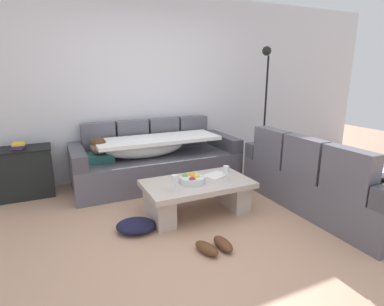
{
  "coord_description": "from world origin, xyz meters",
  "views": [
    {
      "loc": [
        -1.28,
        -2.43,
        1.57
      ],
      "look_at": [
        0.34,
        1.03,
        0.55
      ],
      "focal_mm": 28.48,
      "sensor_mm": 36.0,
      "label": 1
    }
  ],
  "objects": [
    {
      "name": "open_magazine",
      "position": [
        0.43,
        0.55,
        0.39
      ],
      "size": [
        0.34,
        0.3,
        0.01
      ],
      "primitive_type": "cube",
      "rotation": [
        0.0,
        0.0,
        0.37
      ],
      "color": "white",
      "rests_on": "coffee_table"
    },
    {
      "name": "crumpled_garment",
      "position": [
        -0.61,
        0.34,
        0.06
      ],
      "size": [
        0.48,
        0.44,
        0.12
      ],
      "primitive_type": "ellipsoid",
      "rotation": [
        0.0,
        0.0,
        2.8
      ],
      "color": "#191933",
      "rests_on": "ground_plane"
    },
    {
      "name": "couch_along_wall",
      "position": [
        0.01,
        1.62,
        0.33
      ],
      "size": [
        2.33,
        0.92,
        0.88
      ],
      "color": "#575660",
      "rests_on": "ground_plane"
    },
    {
      "name": "wine_glass_near_right",
      "position": [
        0.45,
        0.37,
        0.5
      ],
      "size": [
        0.07,
        0.07,
        0.17
      ],
      "color": "silver",
      "rests_on": "coffee_table"
    },
    {
      "name": "book_stack_on_cabinet",
      "position": [
        -1.68,
        1.85,
        0.68
      ],
      "size": [
        0.16,
        0.23,
        0.07
      ],
      "color": "#72337F",
      "rests_on": "side_cabinet"
    },
    {
      "name": "couch_near_window",
      "position": [
        1.58,
        -0.05,
        0.34
      ],
      "size": [
        0.92,
        2.04,
        0.88
      ],
      "rotation": [
        0.0,
        0.0,
        1.57
      ],
      "color": "#575660",
      "rests_on": "ground_plane"
    },
    {
      "name": "back_wall",
      "position": [
        0.0,
        2.15,
        1.35
      ],
      "size": [
        9.0,
        0.1,
        2.7
      ],
      "primitive_type": "cube",
      "color": "silver",
      "rests_on": "ground_plane"
    },
    {
      "name": "ground_plane",
      "position": [
        0.0,
        0.0,
        0.0
      ],
      "size": [
        14.0,
        14.0,
        0.0
      ],
      "primitive_type": "plane",
      "color": "tan"
    },
    {
      "name": "coffee_table",
      "position": [
        0.14,
        0.46,
        0.24
      ],
      "size": [
        1.2,
        0.68,
        0.38
      ],
      "color": "#BDB0A4",
      "rests_on": "ground_plane"
    },
    {
      "name": "fruit_bowl",
      "position": [
        0.07,
        0.45,
        0.42
      ],
      "size": [
        0.28,
        0.28,
        0.1
      ],
      "color": "silver",
      "rests_on": "coffee_table"
    },
    {
      "name": "side_cabinet",
      "position": [
        -1.68,
        1.85,
        0.32
      ],
      "size": [
        0.72,
        0.44,
        0.64
      ],
      "color": "black",
      "rests_on": "ground_plane"
    },
    {
      "name": "floor_lamp",
      "position": [
        1.88,
        1.56,
        1.12
      ],
      "size": [
        0.33,
        0.31,
        1.95
      ],
      "color": "black",
      "rests_on": "ground_plane"
    },
    {
      "name": "wine_glass_near_left",
      "position": [
        -0.19,
        0.32,
        0.5
      ],
      "size": [
        0.07,
        0.07,
        0.17
      ],
      "color": "silver",
      "rests_on": "coffee_table"
    },
    {
      "name": "pair_of_shoes",
      "position": [
        -0.06,
        -0.31,
        0.04
      ],
      "size": [
        0.33,
        0.29,
        0.09
      ],
      "color": "#59331E",
      "rests_on": "ground_plane"
    }
  ]
}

